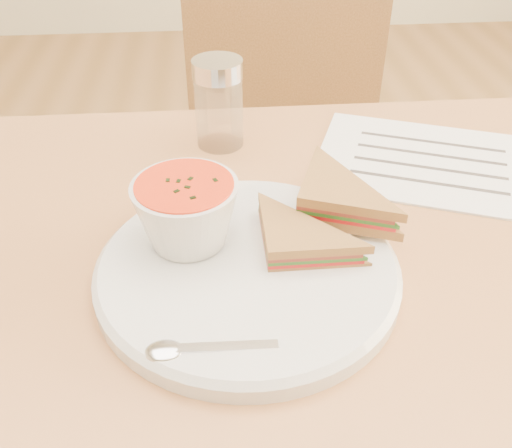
{
  "coord_description": "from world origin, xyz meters",
  "views": [
    {
      "loc": [
        -0.11,
        -0.44,
        1.13
      ],
      "look_at": [
        -0.07,
        -0.01,
        0.8
      ],
      "focal_mm": 40.0,
      "sensor_mm": 36.0,
      "label": 1
    }
  ],
  "objects_px": {
    "soup_bowl": "(187,216)",
    "condiment_shaker": "(219,104)",
    "plate": "(248,271)",
    "chair_far": "(290,216)"
  },
  "relations": [
    {
      "from": "soup_bowl",
      "to": "condiment_shaker",
      "type": "height_order",
      "value": "condiment_shaker"
    },
    {
      "from": "plate",
      "to": "condiment_shaker",
      "type": "bearing_deg",
      "value": 93.53
    },
    {
      "from": "chair_far",
      "to": "condiment_shaker",
      "type": "xyz_separation_m",
      "value": [
        -0.14,
        -0.23,
        0.36
      ]
    },
    {
      "from": "chair_far",
      "to": "plate",
      "type": "distance_m",
      "value": 0.61
    },
    {
      "from": "plate",
      "to": "chair_far",
      "type": "bearing_deg",
      "value": 76.5
    },
    {
      "from": "chair_far",
      "to": "plate",
      "type": "xyz_separation_m",
      "value": [
        -0.12,
        -0.51,
        0.31
      ]
    },
    {
      "from": "plate",
      "to": "soup_bowl",
      "type": "height_order",
      "value": "soup_bowl"
    },
    {
      "from": "soup_bowl",
      "to": "condiment_shaker",
      "type": "bearing_deg",
      "value": 80.47
    },
    {
      "from": "plate",
      "to": "soup_bowl",
      "type": "distance_m",
      "value": 0.08
    },
    {
      "from": "plate",
      "to": "condiment_shaker",
      "type": "distance_m",
      "value": 0.28
    }
  ]
}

